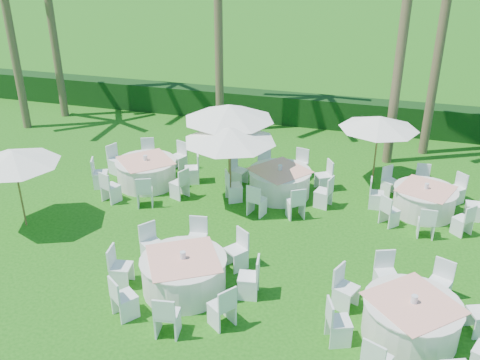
# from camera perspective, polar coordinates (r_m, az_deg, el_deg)

# --- Properties ---
(ground) EXTENTS (120.00, 120.00, 0.00)m
(ground) POSITION_cam_1_polar(r_m,az_deg,el_deg) (12.60, -3.92, -11.78)
(ground) COLOR #16550E
(ground) RESTS_ON ground
(hedge) EXTENTS (34.00, 1.00, 1.20)m
(hedge) POSITION_cam_1_polar(r_m,az_deg,el_deg) (22.77, 6.34, 7.47)
(hedge) COLOR black
(hedge) RESTS_ON ground
(banquet_table_b) EXTENTS (3.46, 3.46, 1.03)m
(banquet_table_b) POSITION_cam_1_polar(r_m,az_deg,el_deg) (12.43, -6.00, -9.87)
(banquet_table_b) COLOR silver
(banquet_table_b) RESTS_ON ground
(banquet_table_c) EXTENTS (3.36, 3.36, 1.03)m
(banquet_table_c) POSITION_cam_1_polar(r_m,az_deg,el_deg) (11.66, 17.77, -13.92)
(banquet_table_c) COLOR silver
(banquet_table_c) RESTS_ON ground
(banquet_table_d) EXTENTS (3.30, 3.30, 1.02)m
(banquet_table_d) POSITION_cam_1_polar(r_m,az_deg,el_deg) (17.44, -9.94, 0.87)
(banquet_table_d) COLOR silver
(banquet_table_d) RESTS_ON ground
(banquet_table_e) EXTENTS (3.37, 3.37, 1.01)m
(banquet_table_e) POSITION_cam_1_polar(r_m,az_deg,el_deg) (16.55, 4.25, -0.20)
(banquet_table_e) COLOR silver
(banquet_table_e) RESTS_ON ground
(banquet_table_f) EXTENTS (3.13, 3.13, 0.95)m
(banquet_table_f) POSITION_cam_1_polar(r_m,az_deg,el_deg) (16.39, 19.06, -2.04)
(banquet_table_f) COLOR silver
(banquet_table_f) RESTS_ON ground
(umbrella_a) EXTENTS (2.44, 2.44, 2.26)m
(umbrella_a) POSITION_cam_1_polar(r_m,az_deg,el_deg) (15.37, -23.05, 2.20)
(umbrella_a) COLOR brown
(umbrella_a) RESTS_ON ground
(umbrella_b) EXTENTS (2.73, 2.73, 2.42)m
(umbrella_b) POSITION_cam_1_polar(r_m,az_deg,el_deg) (15.34, -1.09, 4.88)
(umbrella_b) COLOR brown
(umbrella_b) RESTS_ON ground
(umbrella_c) EXTENTS (2.81, 2.81, 2.74)m
(umbrella_c) POSITION_cam_1_polar(r_m,az_deg,el_deg) (16.29, -1.20, 7.25)
(umbrella_c) COLOR brown
(umbrella_c) RESTS_ON ground
(umbrella_d) EXTENTS (2.49, 2.49, 2.29)m
(umbrella_d) POSITION_cam_1_polar(r_m,az_deg,el_deg) (17.18, 14.62, 5.94)
(umbrella_d) COLOR brown
(umbrella_d) RESTS_ON ground
(palm_d) EXTENTS (4.32, 4.32, 9.76)m
(palm_d) POSITION_cam_1_polar(r_m,az_deg,el_deg) (19.61, 21.17, 17.32)
(palm_d) COLOR brown
(palm_d) RESTS_ON ground
(palm_f) EXTENTS (4.32, 4.32, 7.02)m
(palm_f) POSITION_cam_1_polar(r_m,az_deg,el_deg) (23.11, -23.31, 14.44)
(palm_f) COLOR brown
(palm_f) RESTS_ON ground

